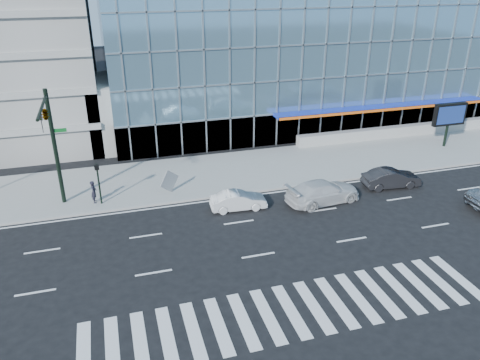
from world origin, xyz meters
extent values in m
plane|color=black|center=(0.00, 0.00, 0.00)|extent=(160.00, 160.00, 0.00)
cube|color=gray|center=(0.00, 8.00, 0.07)|extent=(120.00, 8.00, 0.15)
cube|color=#6B98B2|center=(14.00, 26.00, 7.50)|extent=(42.00, 26.00, 15.00)
cube|color=gray|center=(-6.00, 18.00, 3.00)|extent=(6.00, 8.00, 6.00)
cube|color=gray|center=(24.00, 11.60, 0.65)|extent=(30.00, 0.80, 1.00)
cylinder|color=black|center=(-11.00, 6.00, 4.15)|extent=(0.28, 0.28, 8.00)
cylinder|color=black|center=(-11.00, 3.20, 7.75)|extent=(0.18, 5.60, 0.18)
imported|color=black|center=(-11.00, 1.80, 7.15)|extent=(0.18, 0.22, 1.10)
imported|color=black|center=(-11.00, 4.00, 7.15)|extent=(0.48, 2.24, 0.90)
cube|color=#0C591E|center=(-10.55, 6.00, 5.35)|extent=(0.90, 0.05, 0.25)
cylinder|color=black|center=(-8.50, 5.00, 1.65)|extent=(0.12, 0.12, 3.00)
cube|color=black|center=(-8.50, 4.85, 2.95)|extent=(0.30, 0.25, 0.35)
cylinder|color=black|center=(22.00, 8.00, 1.15)|extent=(0.24, 0.24, 2.00)
cube|color=black|center=(22.00, 8.00, 3.15)|extent=(3.20, 0.40, 2.00)
cube|color=#0C193F|center=(22.00, 7.78, 3.15)|extent=(2.80, 0.02, 1.60)
imported|color=silver|center=(6.48, 1.13, 0.79)|extent=(5.72, 2.96, 1.59)
imported|color=silver|center=(0.48, 1.80, 0.63)|extent=(3.93, 1.59, 1.27)
imported|color=black|center=(12.48, 1.93, 0.71)|extent=(4.43, 1.86, 1.42)
imported|color=black|center=(-8.93, 5.32, 0.96)|extent=(0.42, 0.61, 1.61)
cube|color=#9A9A9A|center=(-3.66, 5.37, 1.06)|extent=(1.53, 1.09, 1.82)
camera|label=1|loc=(-7.43, -25.48, 15.12)|focal=35.00mm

